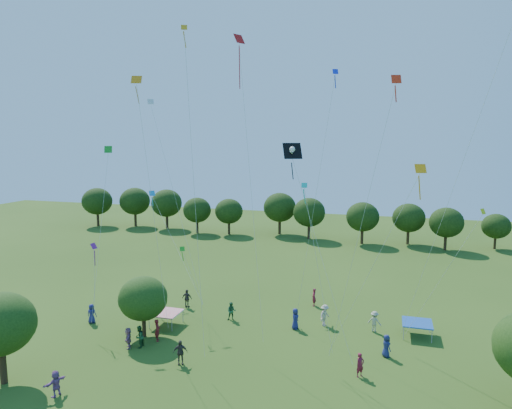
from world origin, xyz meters
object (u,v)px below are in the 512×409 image
(near_tree_west, at_px, (0,324))
(tent_blue, at_px, (417,323))
(near_tree_north, at_px, (143,298))
(tent_red_stripe, at_px, (166,313))
(pirate_kite, at_px, (293,154))
(red_high_kite, at_px, (243,88))

(near_tree_west, relative_size, tent_blue, 2.62)
(near_tree_north, height_order, tent_red_stripe, near_tree_north)
(near_tree_north, height_order, tent_blue, near_tree_north)
(near_tree_west, height_order, tent_red_stripe, near_tree_west)
(tent_red_stripe, relative_size, pirate_kite, 0.16)
(near_tree_north, relative_size, red_high_kite, 0.22)
(tent_red_stripe, bearing_deg, pirate_kite, -5.66)
(tent_blue, bearing_deg, near_tree_west, -149.80)
(near_tree_west, bearing_deg, red_high_kite, 41.45)
(red_high_kite, bearing_deg, tent_blue, 16.47)
(tent_red_stripe, height_order, red_high_kite, red_high_kite)
(near_tree_north, relative_size, pirate_kite, 0.35)
(tent_blue, bearing_deg, pirate_kite, -152.51)
(tent_blue, distance_m, pirate_kite, 16.34)
(near_tree_north, distance_m, red_high_kite, 17.34)
(near_tree_west, relative_size, tent_red_stripe, 2.62)
(tent_red_stripe, bearing_deg, tent_blue, 10.39)
(pirate_kite, distance_m, red_high_kite, 6.11)
(near_tree_west, distance_m, tent_blue, 28.92)
(pirate_kite, xyz_separation_m, red_high_kite, (-3.90, 0.84, 4.63))
(pirate_kite, bearing_deg, red_high_kite, 167.85)
(red_high_kite, bearing_deg, pirate_kite, -12.15)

